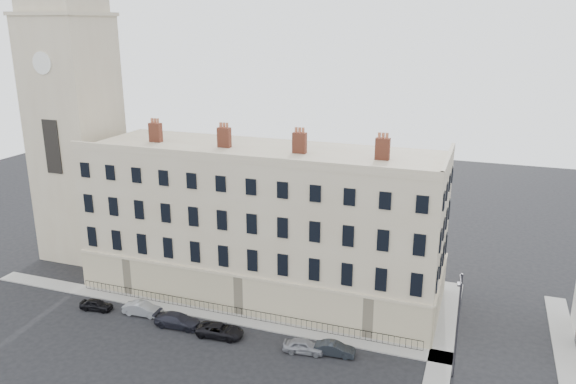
% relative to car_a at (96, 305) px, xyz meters
% --- Properties ---
extents(ground, '(160.00, 160.00, 0.00)m').
position_rel_car_a_xyz_m(ground, '(19.59, -2.09, -0.55)').
color(ground, black).
rests_on(ground, ground).
extents(terrace, '(36.22, 12.22, 17.00)m').
position_rel_car_a_xyz_m(terrace, '(13.63, 9.88, 6.95)').
color(terrace, '#BBA98B').
rests_on(terrace, ground).
extents(church_tower, '(8.00, 8.13, 44.00)m').
position_rel_car_a_xyz_m(church_tower, '(-10.41, 11.91, 18.11)').
color(church_tower, '#BBA98B').
rests_on(church_tower, ground).
extents(pavement_terrace, '(48.00, 2.00, 0.12)m').
position_rel_car_a_xyz_m(pavement_terrace, '(9.59, 2.91, -0.49)').
color(pavement_terrace, gray).
rests_on(pavement_terrace, ground).
extents(pavement_east_return, '(2.00, 24.00, 0.12)m').
position_rel_car_a_xyz_m(pavement_east_return, '(32.59, 5.91, -0.49)').
color(pavement_east_return, gray).
rests_on(pavement_east_return, ground).
extents(pavement_adjacent, '(2.00, 20.00, 0.12)m').
position_rel_car_a_xyz_m(pavement_adjacent, '(42.59, 7.91, -0.49)').
color(pavement_adjacent, gray).
rests_on(pavement_adjacent, ground).
extents(railings, '(35.00, 0.04, 0.96)m').
position_rel_car_a_xyz_m(railings, '(13.59, 3.31, 0.00)').
color(railings, black).
rests_on(railings, ground).
extents(car_a, '(3.36, 1.69, 1.10)m').
position_rel_car_a_xyz_m(car_a, '(0.00, 0.00, 0.00)').
color(car_a, black).
rests_on(car_a, ground).
extents(car_b, '(3.89, 1.63, 1.25)m').
position_rel_car_a_xyz_m(car_b, '(4.86, 0.68, 0.08)').
color(car_b, gray).
rests_on(car_b, ground).
extents(car_c, '(4.52, 2.05, 1.28)m').
position_rel_car_a_xyz_m(car_c, '(9.18, -0.10, 0.09)').
color(car_c, black).
rests_on(car_c, ground).
extents(car_d, '(4.42, 2.32, 1.19)m').
position_rel_car_a_xyz_m(car_d, '(13.63, -0.30, 0.04)').
color(car_d, black).
rests_on(car_d, ground).
extents(car_e, '(3.71, 1.91, 1.21)m').
position_rel_car_a_xyz_m(car_e, '(21.50, -0.19, 0.05)').
color(car_e, gray).
rests_on(car_e, ground).
extents(car_f, '(3.54, 1.50, 1.14)m').
position_rel_car_a_xyz_m(car_f, '(24.09, 0.33, 0.02)').
color(car_f, black).
rests_on(car_f, ground).
extents(streetlamp, '(0.37, 1.93, 8.93)m').
position_rel_car_a_xyz_m(streetlamp, '(33.71, 0.42, 4.40)').
color(streetlamp, '#353339').
rests_on(streetlamp, ground).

